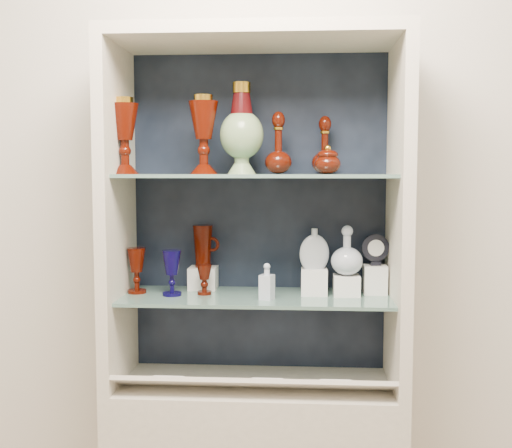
# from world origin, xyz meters

# --- Properties ---
(wall_back) EXTENTS (3.50, 0.02, 2.80)m
(wall_back) POSITION_xyz_m (0.00, 1.75, 1.40)
(wall_back) COLOR beige
(wall_back) RESTS_ON ground
(cabinet_back_panel) EXTENTS (0.98, 0.02, 1.15)m
(cabinet_back_panel) POSITION_xyz_m (0.00, 1.72, 1.32)
(cabinet_back_panel) COLOR black
(cabinet_back_panel) RESTS_ON cabinet_base
(cabinet_side_left) EXTENTS (0.04, 0.40, 1.15)m
(cabinet_side_left) POSITION_xyz_m (-0.48, 1.53, 1.32)
(cabinet_side_left) COLOR beige
(cabinet_side_left) RESTS_ON cabinet_base
(cabinet_side_right) EXTENTS (0.04, 0.40, 1.15)m
(cabinet_side_right) POSITION_xyz_m (0.48, 1.53, 1.32)
(cabinet_side_right) COLOR beige
(cabinet_side_right) RESTS_ON cabinet_base
(cabinet_top_cap) EXTENTS (1.00, 0.40, 0.04)m
(cabinet_top_cap) POSITION_xyz_m (0.00, 1.53, 1.92)
(cabinet_top_cap) COLOR beige
(cabinet_top_cap) RESTS_ON cabinet_side_left
(shelf_lower) EXTENTS (0.92, 0.34, 0.01)m
(shelf_lower) POSITION_xyz_m (0.00, 1.55, 1.04)
(shelf_lower) COLOR slate
(shelf_lower) RESTS_ON cabinet_side_left
(shelf_upper) EXTENTS (0.92, 0.34, 0.01)m
(shelf_upper) POSITION_xyz_m (0.00, 1.55, 1.46)
(shelf_upper) COLOR slate
(shelf_upper) RESTS_ON cabinet_side_left
(label_ledge) EXTENTS (0.92, 0.17, 0.09)m
(label_ledge) POSITION_xyz_m (0.00, 1.42, 0.78)
(label_ledge) COLOR beige
(label_ledge) RESTS_ON cabinet_base
(label_card_0) EXTENTS (0.10, 0.06, 0.03)m
(label_card_0) POSITION_xyz_m (0.27, 1.42, 0.80)
(label_card_0) COLOR white
(label_card_0) RESTS_ON label_ledge
(label_card_1) EXTENTS (0.10, 0.06, 0.03)m
(label_card_1) POSITION_xyz_m (0.05, 1.42, 0.80)
(label_card_1) COLOR white
(label_card_1) RESTS_ON label_ledge
(label_card_2) EXTENTS (0.10, 0.06, 0.03)m
(label_card_2) POSITION_xyz_m (-0.28, 1.42, 0.80)
(label_card_2) COLOR white
(label_card_2) RESTS_ON label_ledge
(pedestal_lamp_left) EXTENTS (0.11, 0.11, 0.26)m
(pedestal_lamp_left) POSITION_xyz_m (-0.44, 1.50, 1.60)
(pedestal_lamp_left) COLOR #470C01
(pedestal_lamp_left) RESTS_ON shelf_upper
(pedestal_lamp_right) EXTENTS (0.13, 0.13, 0.26)m
(pedestal_lamp_right) POSITION_xyz_m (-0.18, 1.51, 1.60)
(pedestal_lamp_right) COLOR #470C01
(pedestal_lamp_right) RESTS_ON shelf_upper
(enamel_urn) EXTENTS (0.19, 0.19, 0.31)m
(enamel_urn) POSITION_xyz_m (-0.05, 1.55, 1.62)
(enamel_urn) COLOR #074122
(enamel_urn) RESTS_ON shelf_upper
(ruby_decanter_a) EXTENTS (0.12, 0.12, 0.24)m
(ruby_decanter_a) POSITION_xyz_m (0.07, 1.57, 1.59)
(ruby_decanter_a) COLOR #440F04
(ruby_decanter_a) RESTS_ON shelf_upper
(ruby_decanter_b) EXTENTS (0.12, 0.12, 0.21)m
(ruby_decanter_b) POSITION_xyz_m (0.23, 1.63, 1.58)
(ruby_decanter_b) COLOR #440F04
(ruby_decanter_b) RESTS_ON shelf_upper
(lidded_bowl) EXTENTS (0.09, 0.09, 0.10)m
(lidded_bowl) POSITION_xyz_m (0.24, 1.49, 1.52)
(lidded_bowl) COLOR #440F04
(lidded_bowl) RESTS_ON shelf_upper
(cobalt_goblet) EXTENTS (0.08, 0.08, 0.16)m
(cobalt_goblet) POSITION_xyz_m (-0.29, 1.53, 1.13)
(cobalt_goblet) COLOR #090338
(cobalt_goblet) RESTS_ON shelf_lower
(ruby_goblet_tall) EXTENTS (0.08, 0.08, 0.16)m
(ruby_goblet_tall) POSITION_xyz_m (-0.42, 1.56, 1.13)
(ruby_goblet_tall) COLOR #470C01
(ruby_goblet_tall) RESTS_ON shelf_lower
(ruby_goblet_small) EXTENTS (0.06, 0.06, 0.10)m
(ruby_goblet_small) POSITION_xyz_m (-0.18, 1.55, 1.10)
(ruby_goblet_small) COLOR #440F04
(ruby_goblet_small) RESTS_ON shelf_lower
(riser_ruby_pitcher) EXTENTS (0.10, 0.10, 0.08)m
(riser_ruby_pitcher) POSITION_xyz_m (-0.20, 1.66, 1.09)
(riser_ruby_pitcher) COLOR silver
(riser_ruby_pitcher) RESTS_ON shelf_lower
(ruby_pitcher) EXTENTS (0.13, 0.10, 0.15)m
(ruby_pitcher) POSITION_xyz_m (-0.20, 1.66, 1.21)
(ruby_pitcher) COLOR #470C01
(ruby_pitcher) RESTS_ON riser_ruby_pitcher
(clear_square_bottle) EXTENTS (0.06, 0.06, 0.12)m
(clear_square_bottle) POSITION_xyz_m (0.04, 1.48, 1.11)
(clear_square_bottle) COLOR #ADB8C8
(clear_square_bottle) RESTS_ON shelf_lower
(riser_flat_flask) EXTENTS (0.09, 0.09, 0.09)m
(riser_flat_flask) POSITION_xyz_m (0.20, 1.58, 1.09)
(riser_flat_flask) COLOR silver
(riser_flat_flask) RESTS_ON shelf_lower
(flat_flask) EXTENTS (0.11, 0.06, 0.15)m
(flat_flask) POSITION_xyz_m (0.20, 1.58, 1.21)
(flat_flask) COLOR #9FA9B3
(flat_flask) RESTS_ON riser_flat_flask
(riser_clear_round_decanter) EXTENTS (0.09, 0.09, 0.07)m
(riser_clear_round_decanter) POSITION_xyz_m (0.31, 1.57, 1.08)
(riser_clear_round_decanter) COLOR silver
(riser_clear_round_decanter) RESTS_ON shelf_lower
(clear_round_decanter) EXTENTS (0.15, 0.15, 0.16)m
(clear_round_decanter) POSITION_xyz_m (0.31, 1.57, 1.20)
(clear_round_decanter) COLOR #ADB8C8
(clear_round_decanter) RESTS_ON riser_clear_round_decanter
(riser_cameo_medallion) EXTENTS (0.08, 0.08, 0.10)m
(riser_cameo_medallion) POSITION_xyz_m (0.41, 1.61, 1.10)
(riser_cameo_medallion) COLOR silver
(riser_cameo_medallion) RESTS_ON shelf_lower
(cameo_medallion) EXTENTS (0.10, 0.05, 0.11)m
(cameo_medallion) POSITION_xyz_m (0.41, 1.61, 1.21)
(cameo_medallion) COLOR black
(cameo_medallion) RESTS_ON riser_cameo_medallion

